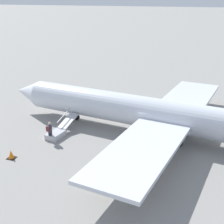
{
  "coord_description": "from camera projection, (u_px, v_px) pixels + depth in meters",
  "views": [
    {
      "loc": [
        -4.8,
        25.13,
        11.87
      ],
      "look_at": [
        3.89,
        0.34,
        1.89
      ],
      "focal_mm": 50.0,
      "sensor_mm": 36.0,
      "label": 1
    }
  ],
  "objects": [
    {
      "name": "passenger",
      "position": [
        50.0,
        130.0,
        26.54
      ],
      "size": [
        0.37,
        0.56,
        1.74
      ],
      "rotation": [
        0.0,
        0.0,
        -1.7
      ],
      "color": "#23232D",
      "rests_on": "ground"
    },
    {
      "name": "boarding_stairs",
      "position": [
        58.0,
        132.0,
        27.72
      ],
      "size": [
        1.53,
        4.12,
        1.75
      ],
      "rotation": [
        0.0,
        0.0,
        -1.7
      ],
      "color": "#B2B2B7",
      "rests_on": "ground"
    },
    {
      "name": "traffic_cone_near_stairs",
      "position": [
        11.0,
        155.0,
        23.92
      ],
      "size": [
        0.62,
        0.62,
        0.68
      ],
      "color": "black",
      "rests_on": "ground"
    },
    {
      "name": "airplane_main",
      "position": [
        166.0,
        115.0,
        26.7
      ],
      "size": [
        31.95,
        24.39,
        7.12
      ],
      "rotation": [
        0.0,
        0.0,
        -0.13
      ],
      "color": "silver",
      "rests_on": "ground"
    },
    {
      "name": "ground_plane",
      "position": [
        154.0,
        136.0,
        27.87
      ],
      "size": [
        600.0,
        600.0,
        0.0
      ],
      "primitive_type": "plane",
      "color": "gray"
    }
  ]
}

